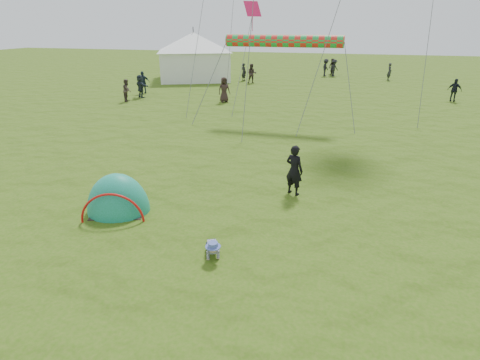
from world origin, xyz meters
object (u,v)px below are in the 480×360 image
(popup_tent, at_px, (119,211))
(standing_adult, at_px, (294,170))
(crawling_toddler, at_px, (212,247))
(event_marquee, at_px, (194,55))

(popup_tent, relative_size, standing_adult, 1.42)
(standing_adult, bearing_deg, popup_tent, 53.34)
(crawling_toddler, height_order, standing_adult, standing_adult)
(popup_tent, bearing_deg, standing_adult, 11.05)
(standing_adult, bearing_deg, event_marquee, -36.86)
(crawling_toddler, relative_size, popup_tent, 0.28)
(standing_adult, relative_size, event_marquee, 0.24)
(standing_adult, bearing_deg, crawling_toddler, 96.51)
(crawling_toddler, xyz_separation_m, popup_tent, (-3.51, 1.49, -0.25))
(popup_tent, relative_size, event_marquee, 0.34)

